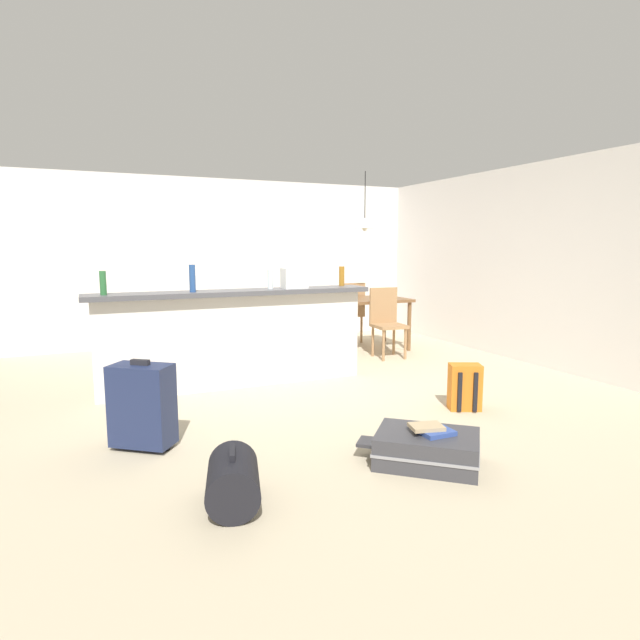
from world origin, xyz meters
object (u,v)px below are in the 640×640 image
Objects in this scene: grocery_bag at (294,278)px; dining_chair_far_side at (350,310)px; bottle_blue at (192,278)px; suitcase_upright_navy at (142,405)px; bottle_clear at (270,279)px; pendant_lamp at (365,223)px; dining_chair_near_partition at (386,319)px; book_stack at (432,430)px; suitcase_flat_charcoal at (427,449)px; backpack_orange at (464,387)px; dining_table at (368,305)px; bottle_green at (103,283)px; duffel_bag_black at (233,480)px; bottle_amber at (342,276)px.

dining_chair_far_side is at bearing 48.01° from grocery_bag.
suitcase_upright_navy is (-0.64, -1.36, -0.84)m from bottle_blue.
pendant_lamp reaches higher than bottle_clear.
book_stack is at bearing -116.26° from dining_chair_near_partition.
suitcase_flat_charcoal is (-1.59, -3.16, -0.41)m from dining_chair_near_partition.
grocery_bag reaches higher than book_stack.
bottle_clear is 0.49× the size of backpack_orange.
bottle_clear is 2.06m from dining_chair_near_partition.
backpack_orange is (2.14, -1.58, -0.96)m from bottle_blue.
bottle_blue is 1.10m from grocery_bag.
bottle_blue is 0.41× the size of suitcase_upright_navy.
dining_chair_near_partition reaches higher than dining_table.
dining_chair_near_partition is at bearing -92.06° from dining_table.
suitcase_flat_charcoal is (-1.61, -3.71, -0.54)m from dining_table.
duffel_bag_black is (0.56, -2.50, -0.99)m from bottle_green.
dining_chair_near_partition is (1.59, 0.68, -0.62)m from grocery_bag.
backpack_orange is at bearing -28.38° from bottle_green.
backpack_orange reaches higher than suitcase_flat_charcoal.
dining_chair_far_side reaches higher than dining_table.
grocery_bag is at bearing -156.93° from dining_chair_near_partition.
dining_table is (1.61, 1.23, -0.49)m from grocery_bag.
bottle_clear is 0.19× the size of dining_table.
bottle_amber reaches higher than backpack_orange.
book_stack is (1.76, -1.11, -0.08)m from suitcase_upright_navy.
bottle_green is at bearing -161.23° from pendant_lamp.
dining_table reaches higher than book_stack.
bottle_amber is 2.87m from suitcase_flat_charcoal.
pendant_lamp is at bearing -99.82° from dining_chair_far_side.
bottle_green is at bearing 127.73° from suitcase_flat_charcoal.
bottle_blue reaches higher than book_stack.
bottle_clear is (1.65, 0.02, -0.01)m from bottle_green.
suitcase_flat_charcoal is at bearing -110.76° from dining_chair_far_side.
bottle_blue reaches higher than bottle_green.
pendant_lamp is 4.30m from suitcase_flat_charcoal.
dining_chair_far_side is 1.10× the size of suitcase_flat_charcoal.
dining_chair_far_side is 1.72× the size of duffel_bag_black.
dining_table is 4.80m from duffel_bag_black.
suitcase_upright_navy is at bearing -82.62° from bottle_green.
backpack_orange is (-0.57, -2.83, -0.44)m from dining_table.
bottle_amber is 1.27m from dining_chair_near_partition.
suitcase_flat_charcoal is at bearing -90.11° from grocery_bag.
grocery_bag is (-0.63, -0.12, -0.00)m from bottle_amber.
grocery_bag is 0.32× the size of pendant_lamp.
dining_table is at bearing 24.94° from bottle_blue.
bottle_amber reaches higher than dining_chair_near_partition.
dining_table is 1.64× the size of suitcase_upright_navy.
dining_chair_far_side is at bearing 59.64° from bottle_amber.
bottle_clear is at bearing 128.95° from backpack_orange.
bottle_blue is at bearing -165.34° from dining_chair_near_partition.
backpack_orange is (0.40, -1.72, -0.94)m from bottle_amber.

